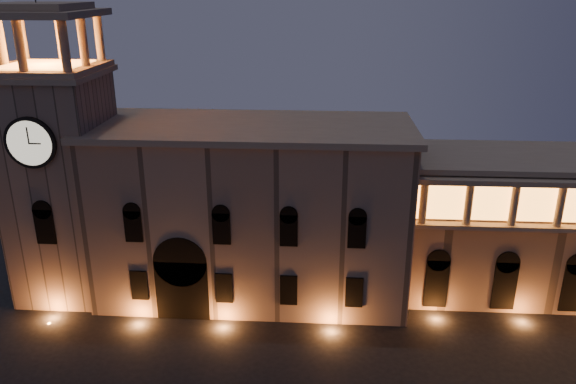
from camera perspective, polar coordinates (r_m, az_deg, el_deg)
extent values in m
cube|color=#8E735D|center=(55.89, -3.63, -2.21)|extent=(30.00, 12.00, 17.00)
cube|color=#9E896D|center=(53.15, -3.84, 6.59)|extent=(30.80, 12.80, 0.60)
cube|color=black|center=(54.62, -10.56, -9.54)|extent=(5.00, 1.40, 6.00)
cylinder|color=black|center=(53.21, -10.77, -6.73)|extent=(5.00, 1.40, 5.00)
cube|color=orange|center=(54.56, -10.60, -9.82)|extent=(4.20, 0.20, 5.00)
cube|color=#8E735D|center=(59.31, -21.84, 0.25)|extent=(9.00, 9.00, 22.00)
cube|color=#9E896D|center=(56.74, -23.33, 10.98)|extent=(9.80, 9.80, 0.50)
cylinder|color=black|center=(53.66, -24.72, 4.56)|extent=(4.60, 0.35, 4.60)
cylinder|color=beige|center=(53.54, -24.78, 4.51)|extent=(4.00, 0.12, 4.00)
cube|color=#9E896D|center=(56.68, -23.40, 11.48)|extent=(9.40, 9.40, 0.50)
cube|color=orange|center=(56.64, -23.45, 11.77)|extent=(6.80, 6.80, 0.15)
cylinder|color=#9E896D|center=(53.08, -25.58, 13.25)|extent=(0.76, 0.76, 4.20)
cylinder|color=#9E896D|center=(51.37, -21.77, 13.60)|extent=(0.76, 0.76, 4.20)
cylinder|color=#9E896D|center=(61.54, -25.39, 13.99)|extent=(0.76, 0.76, 4.20)
cylinder|color=#9E896D|center=(59.84, -22.10, 14.32)|extent=(0.76, 0.76, 4.20)
cylinder|color=#9E896D|center=(58.33, -18.62, 14.61)|extent=(0.76, 0.76, 4.20)
cylinder|color=#9E896D|center=(58.24, -27.16, 13.47)|extent=(0.76, 0.76, 4.20)
cylinder|color=#9E896D|center=(54.83, -20.10, 14.14)|extent=(0.76, 0.76, 4.20)
cube|color=#9E896D|center=(56.28, -24.10, 16.23)|extent=(9.80, 9.80, 0.60)
cube|color=#9E896D|center=(56.26, -24.19, 16.84)|extent=(7.50, 7.50, 0.60)
cylinder|color=#9E896D|center=(51.91, 13.60, -1.01)|extent=(0.70, 0.70, 4.00)
cylinder|color=#9E896D|center=(52.76, 17.88, -1.09)|extent=(0.70, 0.70, 4.00)
cylinder|color=#9E896D|center=(53.90, 22.00, -1.17)|extent=(0.70, 0.70, 4.00)
cylinder|color=#9E896D|center=(55.30, 25.93, -1.23)|extent=(0.70, 0.70, 4.00)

